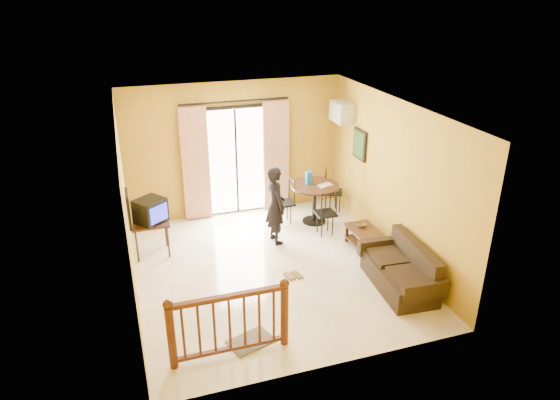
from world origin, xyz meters
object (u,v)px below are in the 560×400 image
object	(u,v)px
dining_table	(315,193)
standing_person	(276,205)
coffee_table	(366,237)
sofa	(402,271)
television	(150,211)

from	to	relation	value
dining_table	standing_person	size ratio (longest dim) A/B	0.65
coffee_table	sofa	bearing A→B (deg)	-90.05
television	sofa	xyz separation A→B (m)	(3.72, -2.33, -0.58)
dining_table	standing_person	distance (m)	1.16
television	coffee_table	size ratio (longest dim) A/B	0.73
television	coffee_table	world-z (taller)	television
coffee_table	standing_person	world-z (taller)	standing_person
dining_table	television	bearing A→B (deg)	-174.06
coffee_table	dining_table	bearing A→B (deg)	108.23
television	sofa	distance (m)	4.43
coffee_table	standing_person	distance (m)	1.77
television	coffee_table	bearing A→B (deg)	-52.73
television	standing_person	xyz separation A→B (m)	(2.25, -0.22, -0.11)
dining_table	coffee_table	world-z (taller)	dining_table
sofa	standing_person	size ratio (longest dim) A/B	1.07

